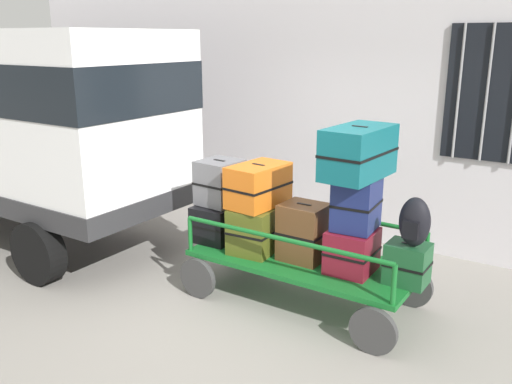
{
  "coord_description": "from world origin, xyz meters",
  "views": [
    {
      "loc": [
        2.68,
        -4.07,
        2.6
      ],
      "look_at": [
        -0.26,
        0.39,
        1.07
      ],
      "focal_mm": 38.11,
      "sensor_mm": 36.0,
      "label": 1
    }
  ],
  "objects_px": {
    "suitcase_center_bottom": "(303,232)",
    "suitcase_midleft_middle": "(258,185)",
    "backpack": "(414,222)",
    "suitcase_midright_top": "(359,152)",
    "suitcase_midleft_bottom": "(261,226)",
    "suitcase_midright_bottom": "(352,251)",
    "luggage_cart": "(303,267)",
    "suitcase_midright_middle": "(357,203)",
    "suitcase_right_bottom": "(407,264)",
    "suitcase_left_bottom": "(218,222)",
    "van": "(16,113)",
    "suitcase_left_middle": "(220,182)"
  },
  "relations": [
    {
      "from": "suitcase_midright_middle",
      "to": "suitcase_right_bottom",
      "type": "relative_size",
      "value": 1.3
    },
    {
      "from": "suitcase_center_bottom",
      "to": "suitcase_midright_middle",
      "type": "height_order",
      "value": "suitcase_midright_middle"
    },
    {
      "from": "suitcase_right_bottom",
      "to": "backpack",
      "type": "height_order",
      "value": "backpack"
    },
    {
      "from": "suitcase_center_bottom",
      "to": "suitcase_midleft_middle",
      "type": "bearing_deg",
      "value": -178.44
    },
    {
      "from": "suitcase_midright_middle",
      "to": "suitcase_right_bottom",
      "type": "bearing_deg",
      "value": -2.5
    },
    {
      "from": "luggage_cart",
      "to": "backpack",
      "type": "distance_m",
      "value": 1.29
    },
    {
      "from": "suitcase_left_middle",
      "to": "suitcase_center_bottom",
      "type": "height_order",
      "value": "suitcase_left_middle"
    },
    {
      "from": "suitcase_center_bottom",
      "to": "suitcase_midright_bottom",
      "type": "xyz_separation_m",
      "value": [
        0.52,
        -0.0,
        -0.08
      ]
    },
    {
      "from": "suitcase_midright_middle",
      "to": "backpack",
      "type": "bearing_deg",
      "value": -7.45
    },
    {
      "from": "backpack",
      "to": "suitcase_midright_top",
      "type": "bearing_deg",
      "value": 173.95
    },
    {
      "from": "suitcase_midright_middle",
      "to": "backpack",
      "type": "xyz_separation_m",
      "value": [
        0.57,
        -0.07,
        -0.06
      ]
    },
    {
      "from": "suitcase_midleft_bottom",
      "to": "suitcase_center_bottom",
      "type": "bearing_deg",
      "value": -3.29
    },
    {
      "from": "suitcase_left_middle",
      "to": "suitcase_left_bottom",
      "type": "bearing_deg",
      "value": -90.0
    },
    {
      "from": "suitcase_midright_bottom",
      "to": "suitcase_right_bottom",
      "type": "bearing_deg",
      "value": 2.61
    },
    {
      "from": "van",
      "to": "suitcase_midleft_middle",
      "type": "height_order",
      "value": "van"
    },
    {
      "from": "suitcase_left_middle",
      "to": "suitcase_midleft_middle",
      "type": "xyz_separation_m",
      "value": [
        0.52,
        -0.04,
        0.05
      ]
    },
    {
      "from": "suitcase_center_bottom",
      "to": "suitcase_midright_top",
      "type": "height_order",
      "value": "suitcase_midright_top"
    },
    {
      "from": "suitcase_left_middle",
      "to": "suitcase_midleft_middle",
      "type": "height_order",
      "value": "suitcase_midleft_middle"
    },
    {
      "from": "suitcase_left_middle",
      "to": "van",
      "type": "bearing_deg",
      "value": -174.6
    },
    {
      "from": "suitcase_left_bottom",
      "to": "suitcase_midright_top",
      "type": "xyz_separation_m",
      "value": [
        1.56,
        0.05,
        0.94
      ]
    },
    {
      "from": "suitcase_left_middle",
      "to": "suitcase_midright_middle",
      "type": "distance_m",
      "value": 1.56
    },
    {
      "from": "suitcase_left_bottom",
      "to": "suitcase_midleft_middle",
      "type": "distance_m",
      "value": 0.72
    },
    {
      "from": "suitcase_center_bottom",
      "to": "suitcase_midright_bottom",
      "type": "height_order",
      "value": "suitcase_center_bottom"
    },
    {
      "from": "van",
      "to": "suitcase_midright_bottom",
      "type": "bearing_deg",
      "value": 3.24
    },
    {
      "from": "suitcase_midleft_middle",
      "to": "suitcase_midright_bottom",
      "type": "xyz_separation_m",
      "value": [
        1.04,
        0.01,
        -0.48
      ]
    },
    {
      "from": "suitcase_left_bottom",
      "to": "suitcase_right_bottom",
      "type": "bearing_deg",
      "value": 1.18
    },
    {
      "from": "backpack",
      "to": "suitcase_midleft_middle",
      "type": "bearing_deg",
      "value": 179.39
    },
    {
      "from": "luggage_cart",
      "to": "suitcase_midright_top",
      "type": "distance_m",
      "value": 1.33
    },
    {
      "from": "suitcase_midleft_bottom",
      "to": "suitcase_midright_bottom",
      "type": "distance_m",
      "value": 1.04
    },
    {
      "from": "suitcase_midright_middle",
      "to": "suitcase_midleft_middle",
      "type": "bearing_deg",
      "value": -176.86
    },
    {
      "from": "suitcase_right_bottom",
      "to": "suitcase_center_bottom",
      "type": "bearing_deg",
      "value": -178.89
    },
    {
      "from": "suitcase_midleft_middle",
      "to": "suitcase_right_bottom",
      "type": "xyz_separation_m",
      "value": [
        1.56,
        0.03,
        -0.5
      ]
    },
    {
      "from": "luggage_cart",
      "to": "suitcase_center_bottom",
      "type": "bearing_deg",
      "value": -90.0
    },
    {
      "from": "luggage_cart",
      "to": "suitcase_midleft_bottom",
      "type": "xyz_separation_m",
      "value": [
        -0.52,
        0.02,
        0.32
      ]
    },
    {
      "from": "suitcase_left_bottom",
      "to": "backpack",
      "type": "distance_m",
      "value": 2.17
    },
    {
      "from": "suitcase_midleft_bottom",
      "to": "suitcase_midright_middle",
      "type": "height_order",
      "value": "suitcase_midright_middle"
    },
    {
      "from": "suitcase_center_bottom",
      "to": "backpack",
      "type": "bearing_deg",
      "value": -1.65
    },
    {
      "from": "suitcase_left_middle",
      "to": "suitcase_center_bottom",
      "type": "relative_size",
      "value": 0.84
    },
    {
      "from": "suitcase_left_bottom",
      "to": "suitcase_center_bottom",
      "type": "relative_size",
      "value": 0.92
    },
    {
      "from": "suitcase_left_bottom",
      "to": "suitcase_center_bottom",
      "type": "distance_m",
      "value": 1.05
    },
    {
      "from": "suitcase_midright_top",
      "to": "suitcase_midright_middle",
      "type": "bearing_deg",
      "value": 90.0
    },
    {
      "from": "suitcase_left_bottom",
      "to": "suitcase_center_bottom",
      "type": "height_order",
      "value": "suitcase_center_bottom"
    },
    {
      "from": "luggage_cart",
      "to": "suitcase_midleft_middle",
      "type": "distance_m",
      "value": 0.94
    },
    {
      "from": "suitcase_left_middle",
      "to": "suitcase_midleft_middle",
      "type": "distance_m",
      "value": 0.52
    },
    {
      "from": "suitcase_left_bottom",
      "to": "suitcase_center_bottom",
      "type": "bearing_deg",
      "value": 1.24
    },
    {
      "from": "suitcase_midleft_middle",
      "to": "backpack",
      "type": "bearing_deg",
      "value": -0.61
    },
    {
      "from": "van",
      "to": "suitcase_midright_middle",
      "type": "distance_m",
      "value": 4.69
    },
    {
      "from": "suitcase_left_bottom",
      "to": "suitcase_right_bottom",
      "type": "distance_m",
      "value": 2.08
    },
    {
      "from": "luggage_cart",
      "to": "suitcase_right_bottom",
      "type": "xyz_separation_m",
      "value": [
        1.04,
        0.01,
        0.28
      ]
    },
    {
      "from": "suitcase_midleft_middle",
      "to": "suitcase_right_bottom",
      "type": "height_order",
      "value": "suitcase_midleft_middle"
    }
  ]
}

